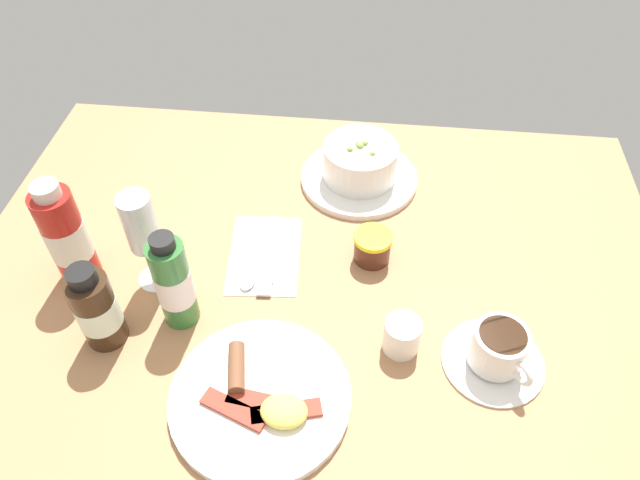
{
  "coord_description": "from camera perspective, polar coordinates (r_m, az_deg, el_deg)",
  "views": [
    {
      "loc": [
        -7.17,
        57.28,
        70.83
      ],
      "look_at": [
        -0.63,
        -2.81,
        6.18
      ],
      "focal_mm": 33.21,
      "sensor_mm": 36.0,
      "label": 1
    }
  ],
  "objects": [
    {
      "name": "wine_glass",
      "position": [
        0.87,
        -16.84,
        1.15
      ],
      "size": [
        5.64,
        5.64,
        16.87
      ],
      "color": "white",
      "rests_on": "ground_plane"
    },
    {
      "name": "coffee_cup",
      "position": [
        0.84,
        16.71,
        -10.24
      ],
      "size": [
        14.0,
        14.0,
        6.74
      ],
      "color": "white",
      "rests_on": "ground_plane"
    },
    {
      "name": "cutlery_setting",
      "position": [
        0.95,
        -5.47,
        -1.54
      ],
      "size": [
        12.49,
        17.8,
        0.9
      ],
      "color": "white",
      "rests_on": "ground_plane"
    },
    {
      "name": "sauce_bottle_brown",
      "position": [
        0.86,
        -20.73,
        -6.24
      ],
      "size": [
        5.83,
        5.83,
        14.25
      ],
      "color": "#382314",
      "rests_on": "ground_plane"
    },
    {
      "name": "sauce_bottle_red",
      "position": [
        0.94,
        -23.25,
        0.33
      ],
      "size": [
        6.03,
        6.03,
        18.29
      ],
      "color": "#B21E19",
      "rests_on": "ground_plane"
    },
    {
      "name": "jam_jar",
      "position": [
        0.93,
        5.07,
        -0.66
      ],
      "size": [
        6.0,
        6.0,
        5.08
      ],
      "color": "#482317",
      "rests_on": "ground_plane"
    },
    {
      "name": "creamer_jug",
      "position": [
        0.83,
        7.84,
        -9.07
      ],
      "size": [
        6.06,
        5.06,
        5.91
      ],
      "color": "white",
      "rests_on": "ground_plane"
    },
    {
      "name": "sauce_bottle_green",
      "position": [
        0.84,
        -13.92,
        -4.04
      ],
      "size": [
        5.15,
        5.15,
        16.61
      ],
      "color": "#337233",
      "rests_on": "ground_plane"
    },
    {
      "name": "porridge_bowl",
      "position": [
        1.05,
        3.85,
        7.24
      ],
      "size": [
        20.92,
        20.92,
        8.52
      ],
      "color": "white",
      "rests_on": "ground_plane"
    },
    {
      "name": "breakfast_plate",
      "position": [
        0.8,
        -5.7,
        -14.91
      ],
      "size": [
        23.72,
        23.72,
        3.7
      ],
      "color": "white",
      "rests_on": "ground_plane"
    },
    {
      "name": "ground_plane",
      "position": [
        0.93,
        -0.58,
        -4.49
      ],
      "size": [
        110.0,
        84.0,
        3.0
      ],
      "primitive_type": "cube",
      "color": "#A8754C"
    }
  ]
}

